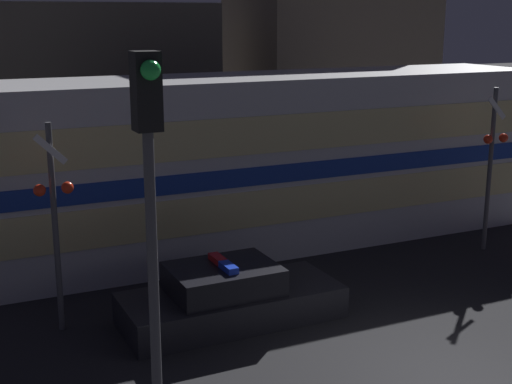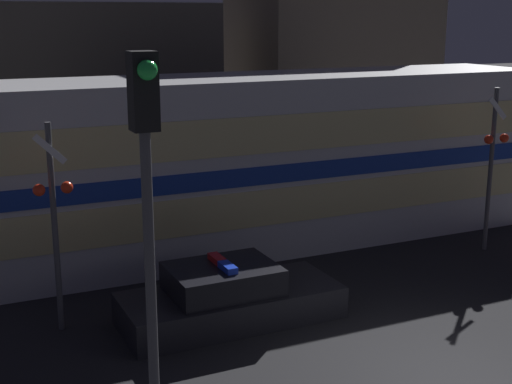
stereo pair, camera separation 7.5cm
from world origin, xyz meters
The scene contains 7 objects.
train centered at (0.75, 8.08, 2.14)m, with size 14.45×2.99×4.29m.
police_car centered at (-2.25, 3.97, 0.46)m, with size 4.22×1.77×1.25m.
crossing_signal_near centered at (5.23, 5.21, 2.32)m, with size 0.70×0.28×4.05m.
crossing_signal_far centered at (-5.24, 4.90, 2.24)m, with size 0.70×0.28×3.90m.
traffic_light_corner centered at (-4.88, 0.05, 3.70)m, with size 0.30×0.46×5.33m.
building_left centered at (-2.98, 15.77, 3.05)m, with size 9.04×4.79×6.09m.
building_center centered at (7.42, 16.67, 5.37)m, with size 7.08×4.93×10.74m.
Camera 1 is at (-7.17, -7.77, 5.71)m, focal length 50.00 mm.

